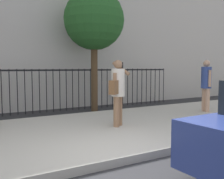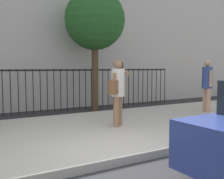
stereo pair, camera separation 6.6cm
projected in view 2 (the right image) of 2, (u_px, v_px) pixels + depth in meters
ground_plane at (127, 165)px, 4.48m from camera, size 60.00×60.00×0.00m
sidewalk at (77, 133)px, 6.38m from camera, size 28.00×4.40×0.15m
iron_fence at (37, 85)px, 9.49m from camera, size 12.03×0.04×1.60m
pedestrian_on_phone at (117, 88)px, 6.70m from camera, size 0.71×0.64×1.69m
pedestrian_walking at (207, 82)px, 8.94m from camera, size 0.42×0.47×1.75m
street_tree_near at (95, 20)px, 9.79m from camera, size 2.24×2.24×4.53m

